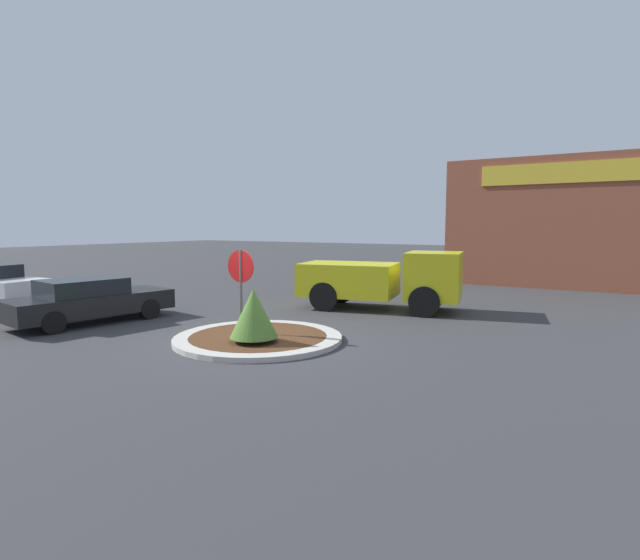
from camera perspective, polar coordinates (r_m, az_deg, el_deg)
ground_plane at (r=12.62m, az=-7.05°, el=-6.90°), size 120.00×120.00×0.00m
traffic_island at (r=12.61m, az=-7.06°, el=-6.62°), size 4.18×4.18×0.13m
stop_sign at (r=12.82m, az=-9.05°, el=0.47°), size 0.83×0.07×2.27m
island_shrub at (r=11.83m, az=-7.59°, el=-3.74°), size 1.13×1.13×1.27m
utility_truck at (r=17.03m, az=7.18°, el=0.12°), size 5.66×3.09×1.99m
storefront_building at (r=27.35m, az=27.56°, el=5.81°), size 11.36×6.07×5.94m
parked_sedan_black at (r=16.17m, az=-24.90°, el=-2.10°), size 2.42×4.76×1.32m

